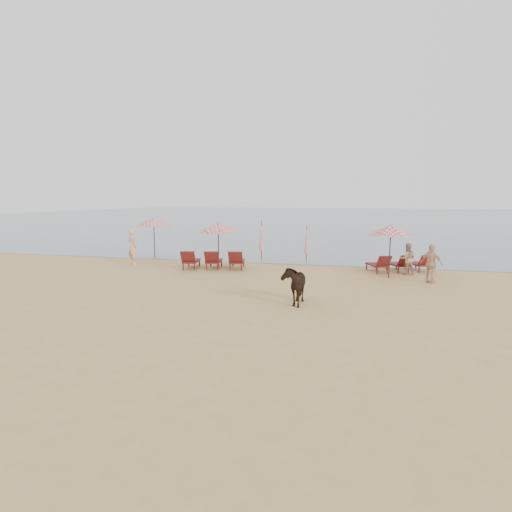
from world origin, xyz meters
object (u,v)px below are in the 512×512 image
at_px(lounger_cluster_right, 400,263).
at_px(beachgoer_right_a, 407,259).
at_px(umbrella_open_left_a, 154,222).
at_px(umbrella_closed_left, 307,240).
at_px(lounger_cluster_left, 213,260).
at_px(umbrella_closed_right, 261,236).
at_px(cow, 294,284).
at_px(beachgoer_right_b, 431,264).
at_px(beachgoer_left, 133,247).
at_px(umbrella_open_left_b, 218,227).
at_px(umbrella_open_right, 391,230).

xyz_separation_m(lounger_cluster_right, beachgoer_right_a, (0.28, -0.64, 0.32)).
bearing_deg(umbrella_open_left_a, lounger_cluster_right, -1.73).
bearing_deg(umbrella_closed_left, lounger_cluster_left, -138.59).
relative_size(umbrella_closed_right, cow, 1.41).
bearing_deg(lounger_cluster_left, beachgoer_right_b, -17.47).
bearing_deg(beachgoer_left, lounger_cluster_left, -151.17).
bearing_deg(lounger_cluster_right, umbrella_closed_left, 131.29).
height_order(umbrella_open_left_a, umbrella_open_left_b, umbrella_open_left_b).
relative_size(beachgoer_right_a, beachgoer_right_b, 0.90).
bearing_deg(umbrella_open_left_a, beachgoer_left, -91.06).
distance_m(lounger_cluster_left, umbrella_open_left_b, 1.78).
bearing_deg(umbrella_open_left_a, umbrella_closed_right, 15.22).
relative_size(umbrella_open_right, cow, 1.50).
xyz_separation_m(umbrella_open_left_a, beachgoer_right_b, (14.87, -3.77, -1.37)).
distance_m(umbrella_closed_right, beachgoer_right_b, 10.05).
bearing_deg(umbrella_open_left_b, beachgoer_right_a, -2.16).
xyz_separation_m(lounger_cluster_left, umbrella_open_right, (8.54, -0.42, 1.72)).
height_order(umbrella_open_left_a, cow, umbrella_open_left_a).
height_order(umbrella_closed_left, beachgoer_right_a, umbrella_closed_left).
relative_size(umbrella_open_left_a, beachgoer_right_a, 1.64).
relative_size(umbrella_open_left_b, beachgoer_right_b, 1.48).
distance_m(umbrella_open_left_b, umbrella_closed_right, 3.72).
relative_size(umbrella_closed_right, beachgoer_right_b, 1.36).
distance_m(lounger_cluster_right, cow, 8.58).
height_order(umbrella_open_left_b, cow, umbrella_open_left_b).
bearing_deg(lounger_cluster_left, beachgoer_right_a, -6.35).
height_order(umbrella_open_left_b, beachgoer_right_a, umbrella_open_left_b).
bearing_deg(lounger_cluster_left, beachgoer_left, 163.20).
bearing_deg(cow, umbrella_closed_right, 105.73).
height_order(cow, beachgoer_left, beachgoer_left).
bearing_deg(lounger_cluster_right, umbrella_closed_right, 138.11).
bearing_deg(lounger_cluster_right, umbrella_open_right, -131.04).
relative_size(cow, beachgoer_left, 0.83).
distance_m(umbrella_open_left_b, beachgoer_right_a, 9.45).
relative_size(umbrella_open_right, beachgoer_right_a, 1.62).
distance_m(lounger_cluster_left, lounger_cluster_right, 9.24).
xyz_separation_m(lounger_cluster_right, cow, (-3.98, -7.59, 0.26)).
xyz_separation_m(lounger_cluster_right, umbrella_closed_left, (-4.89, 2.31, 0.84)).
bearing_deg(beachgoer_left, beachgoer_right_a, -144.26).
relative_size(umbrella_open_left_a, umbrella_closed_right, 1.08).
xyz_separation_m(umbrella_open_left_a, cow, (9.81, -8.80, -1.52)).
xyz_separation_m(umbrella_open_left_a, beachgoer_left, (-0.16, -2.17, -1.23)).
distance_m(umbrella_open_left_a, beachgoer_right_b, 15.40).
distance_m(beachgoer_right_a, beachgoer_right_b, 2.08).
relative_size(beachgoer_left, beachgoer_right_a, 1.30).
bearing_deg(beachgoer_right_a, umbrella_open_left_a, -22.77).
xyz_separation_m(umbrella_closed_left, beachgoer_right_b, (5.96, -4.86, -0.43)).
xyz_separation_m(umbrella_open_left_b, umbrella_open_right, (8.48, -1.06, 0.05)).
distance_m(lounger_cluster_left, beachgoer_right_b, 10.27).
xyz_separation_m(cow, beachgoer_right_b, (5.06, 5.03, 0.15)).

